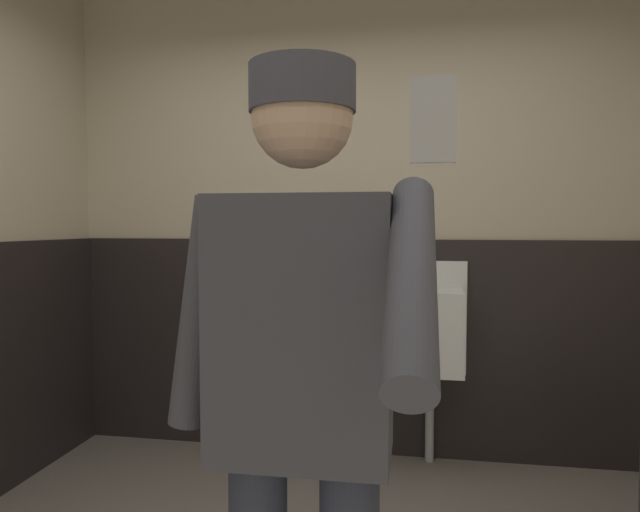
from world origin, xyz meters
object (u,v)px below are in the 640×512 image
object	(u,v)px
person	(302,373)
cell_phone	(433,120)
urinal_left	(298,325)
urinal_middle	(431,330)

from	to	relation	value
person	cell_phone	xyz separation A→B (m)	(0.28, -0.50, 0.48)
urinal_left	cell_phone	world-z (taller)	cell_phone
person	urinal_middle	bearing A→B (deg)	79.68
urinal_middle	cell_phone	distance (m)	2.49
cell_phone	urinal_left	bearing A→B (deg)	106.23
urinal_middle	person	bearing A→B (deg)	-100.32
person	cell_phone	size ratio (longest dim) A/B	15.59
urinal_middle	cell_phone	xyz separation A→B (m)	(-0.07, -2.39, 0.71)
urinal_middle	person	size ratio (longest dim) A/B	0.72
urinal_left	urinal_middle	size ratio (longest dim) A/B	1.00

